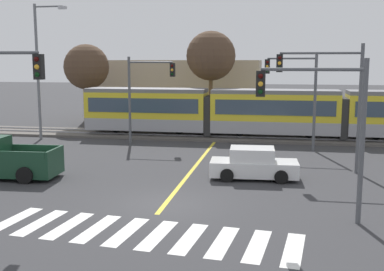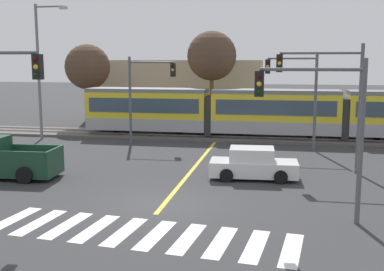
{
  "view_description": "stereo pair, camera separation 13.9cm",
  "coord_description": "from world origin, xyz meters",
  "px_view_note": "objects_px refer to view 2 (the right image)",
  "views": [
    {
      "loc": [
        4.35,
        -18.01,
        5.68
      ],
      "look_at": [
        -0.28,
        7.63,
        1.6
      ],
      "focal_mm": 45.0,
      "sensor_mm": 36.0,
      "label": 1
    },
    {
      "loc": [
        4.48,
        -17.98,
        5.68
      ],
      "look_at": [
        -0.28,
        7.63,
        1.6
      ],
      "focal_mm": 45.0,
      "sensor_mm": 36.0,
      "label": 2
    }
  ],
  "objects_px": {
    "light_rail_tram": "(275,111)",
    "bare_tree_west": "(212,56)",
    "bare_tree_far_west": "(88,67)",
    "traffic_light_far_left": "(145,87)",
    "traffic_light_mid_right": "(332,88)",
    "traffic_light_far_right": "(299,86)",
    "pickup_truck": "(1,160)",
    "traffic_light_near_right": "(323,114)",
    "sedan_crossing": "(253,164)",
    "street_lamp_west": "(41,64)"
  },
  "relations": [
    {
      "from": "pickup_truck",
      "to": "bare_tree_west",
      "type": "distance_m",
      "value": 20.39
    },
    {
      "from": "pickup_truck",
      "to": "traffic_light_far_left",
      "type": "xyz_separation_m",
      "value": [
        4.38,
        10.37,
        3.08
      ]
    },
    {
      "from": "pickup_truck",
      "to": "traffic_light_far_left",
      "type": "relative_size",
      "value": 0.93
    },
    {
      "from": "light_rail_tram",
      "to": "bare_tree_west",
      "type": "distance_m",
      "value": 7.74
    },
    {
      "from": "traffic_light_mid_right",
      "to": "bare_tree_far_west",
      "type": "distance_m",
      "value": 23.3
    },
    {
      "from": "pickup_truck",
      "to": "traffic_light_far_left",
      "type": "distance_m",
      "value": 11.67
    },
    {
      "from": "sedan_crossing",
      "to": "light_rail_tram",
      "type": "bearing_deg",
      "value": 86.0
    },
    {
      "from": "sedan_crossing",
      "to": "bare_tree_far_west",
      "type": "distance_m",
      "value": 22.31
    },
    {
      "from": "street_lamp_west",
      "to": "traffic_light_far_left",
      "type": "bearing_deg",
      "value": -5.34
    },
    {
      "from": "bare_tree_far_west",
      "to": "traffic_light_mid_right",
      "type": "bearing_deg",
      "value": -36.52
    },
    {
      "from": "pickup_truck",
      "to": "traffic_light_mid_right",
      "type": "xyz_separation_m",
      "value": [
        15.87,
        4.05,
        3.46
      ]
    },
    {
      "from": "sedan_crossing",
      "to": "traffic_light_near_right",
      "type": "height_order",
      "value": "traffic_light_near_right"
    },
    {
      "from": "sedan_crossing",
      "to": "traffic_light_mid_right",
      "type": "xyz_separation_m",
      "value": [
        3.72,
        2.06,
        3.6
      ]
    },
    {
      "from": "traffic_light_far_right",
      "to": "bare_tree_far_west",
      "type": "xyz_separation_m",
      "value": [
        -17.29,
        7.89,
        1.05
      ]
    },
    {
      "from": "sedan_crossing",
      "to": "bare_tree_west",
      "type": "relative_size",
      "value": 0.53
    },
    {
      "from": "traffic_light_far_right",
      "to": "traffic_light_mid_right",
      "type": "relative_size",
      "value": 0.95
    },
    {
      "from": "traffic_light_near_right",
      "to": "bare_tree_west",
      "type": "height_order",
      "value": "bare_tree_west"
    },
    {
      "from": "pickup_truck",
      "to": "bare_tree_west",
      "type": "height_order",
      "value": "bare_tree_west"
    },
    {
      "from": "bare_tree_west",
      "to": "street_lamp_west",
      "type": "bearing_deg",
      "value": -148.07
    },
    {
      "from": "sedan_crossing",
      "to": "bare_tree_west",
      "type": "xyz_separation_m",
      "value": [
        -4.39,
        16.14,
        5.31
      ]
    },
    {
      "from": "sedan_crossing",
      "to": "traffic_light_far_left",
      "type": "height_order",
      "value": "traffic_light_far_left"
    },
    {
      "from": "light_rail_tram",
      "to": "pickup_truck",
      "type": "bearing_deg",
      "value": -132.82
    },
    {
      "from": "traffic_light_mid_right",
      "to": "bare_tree_west",
      "type": "xyz_separation_m",
      "value": [
        -8.1,
        14.08,
        1.71
      ]
    },
    {
      "from": "pickup_truck",
      "to": "traffic_light_mid_right",
      "type": "height_order",
      "value": "traffic_light_mid_right"
    },
    {
      "from": "bare_tree_far_west",
      "to": "traffic_light_far_left",
      "type": "bearing_deg",
      "value": -46.24
    },
    {
      "from": "traffic_light_far_right",
      "to": "traffic_light_near_right",
      "type": "height_order",
      "value": "traffic_light_far_right"
    },
    {
      "from": "traffic_light_far_right",
      "to": "street_lamp_west",
      "type": "xyz_separation_m",
      "value": [
        -17.94,
        1.09,
        1.35
      ]
    },
    {
      "from": "traffic_light_far_right",
      "to": "pickup_truck",
      "type": "bearing_deg",
      "value": -145.27
    },
    {
      "from": "traffic_light_far_left",
      "to": "bare_tree_west",
      "type": "height_order",
      "value": "bare_tree_west"
    },
    {
      "from": "traffic_light_mid_right",
      "to": "bare_tree_west",
      "type": "distance_m",
      "value": 16.33
    },
    {
      "from": "pickup_truck",
      "to": "sedan_crossing",
      "type": "bearing_deg",
      "value": 9.31
    },
    {
      "from": "pickup_truck",
      "to": "traffic_light_far_right",
      "type": "height_order",
      "value": "traffic_light_far_right"
    },
    {
      "from": "bare_tree_far_west",
      "to": "bare_tree_west",
      "type": "bearing_deg",
      "value": 1.2
    },
    {
      "from": "traffic_light_far_right",
      "to": "bare_tree_far_west",
      "type": "bearing_deg",
      "value": 155.47
    },
    {
      "from": "traffic_light_far_right",
      "to": "traffic_light_far_left",
      "type": "distance_m",
      "value": 10.08
    },
    {
      "from": "sedan_crossing",
      "to": "street_lamp_west",
      "type": "relative_size",
      "value": 0.45
    },
    {
      "from": "light_rail_tram",
      "to": "sedan_crossing",
      "type": "bearing_deg",
      "value": -94.0
    },
    {
      "from": "bare_tree_far_west",
      "to": "bare_tree_west",
      "type": "xyz_separation_m",
      "value": [
        10.61,
        0.22,
        0.9
      ]
    },
    {
      "from": "traffic_light_mid_right",
      "to": "light_rail_tram",
      "type": "bearing_deg",
      "value": 106.08
    },
    {
      "from": "traffic_light_near_right",
      "to": "traffic_light_far_left",
      "type": "distance_m",
      "value": 17.71
    },
    {
      "from": "traffic_light_far_left",
      "to": "street_lamp_west",
      "type": "distance_m",
      "value": 8.05
    },
    {
      "from": "pickup_truck",
      "to": "traffic_light_mid_right",
      "type": "distance_m",
      "value": 16.74
    },
    {
      "from": "pickup_truck",
      "to": "bare_tree_far_west",
      "type": "distance_m",
      "value": 18.63
    },
    {
      "from": "sedan_crossing",
      "to": "traffic_light_near_right",
      "type": "distance_m",
      "value": 7.21
    },
    {
      "from": "pickup_truck",
      "to": "traffic_light_far_right",
      "type": "bearing_deg",
      "value": 34.73
    },
    {
      "from": "pickup_truck",
      "to": "street_lamp_west",
      "type": "height_order",
      "value": "street_lamp_west"
    },
    {
      "from": "traffic_light_far_right",
      "to": "traffic_light_near_right",
      "type": "distance_m",
      "value": 13.94
    },
    {
      "from": "light_rail_tram",
      "to": "bare_tree_far_west",
      "type": "height_order",
      "value": "bare_tree_far_west"
    },
    {
      "from": "pickup_truck",
      "to": "traffic_light_far_right",
      "type": "relative_size",
      "value": 0.89
    },
    {
      "from": "bare_tree_west",
      "to": "light_rail_tram",
      "type": "bearing_deg",
      "value": -38.13
    }
  ]
}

